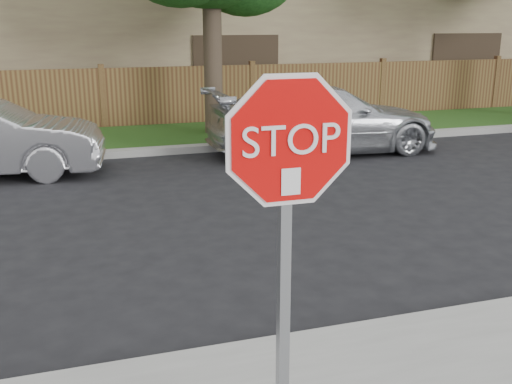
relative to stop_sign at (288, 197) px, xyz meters
name	(u,v)px	position (x,y,z in m)	size (l,w,h in m)	color
ground	(200,358)	(-0.21, 1.48, -1.83)	(90.00, 90.00, 0.00)	black
far_curb	(116,154)	(-0.21, 9.63, -1.75)	(70.00, 0.30, 0.15)	gray
grass_strip	(110,140)	(-0.21, 11.28, -1.77)	(70.00, 3.00, 0.12)	#1E4714
fence	(103,100)	(-0.21, 12.88, -1.03)	(70.00, 0.12, 1.60)	#502F1C
stop_sign	(288,197)	(0.00, 0.00, 0.00)	(1.01, 0.13, 2.55)	gray
sedan_right	(324,119)	(4.12, 8.76, -1.10)	(2.04, 5.03, 1.46)	silver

